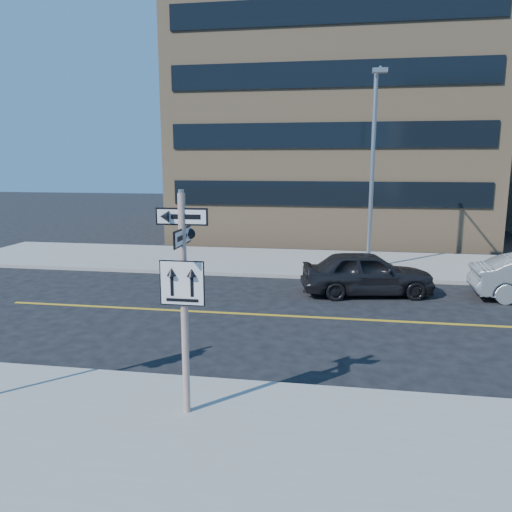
# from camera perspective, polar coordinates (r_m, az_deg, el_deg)

# --- Properties ---
(ground) EXTENTS (120.00, 120.00, 0.00)m
(ground) POSITION_cam_1_polar(r_m,az_deg,el_deg) (11.94, -4.25, -12.33)
(ground) COLOR black
(ground) RESTS_ON ground
(sign_pole) EXTENTS (0.92, 0.92, 4.06)m
(sign_pole) POSITION_cam_1_polar(r_m,az_deg,el_deg) (8.85, -8.28, -4.01)
(sign_pole) COLOR silver
(sign_pole) RESTS_ON near_sidewalk
(parked_car_a) EXTENTS (2.66, 4.87, 1.57)m
(parked_car_a) POSITION_cam_1_polar(r_m,az_deg,el_deg) (18.10, 12.55, -1.91)
(parked_car_a) COLOR black
(parked_car_a) RESTS_ON ground
(streetlight_a) EXTENTS (0.55, 2.25, 8.00)m
(streetlight_a) POSITION_cam_1_polar(r_m,az_deg,el_deg) (21.46, 13.23, 10.70)
(streetlight_a) COLOR gray
(streetlight_a) RESTS_ON far_sidewalk
(building_brick) EXTENTS (18.00, 18.00, 18.00)m
(building_brick) POSITION_cam_1_polar(r_m,az_deg,el_deg) (35.93, 8.67, 17.56)
(building_brick) COLOR tan
(building_brick) RESTS_ON ground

